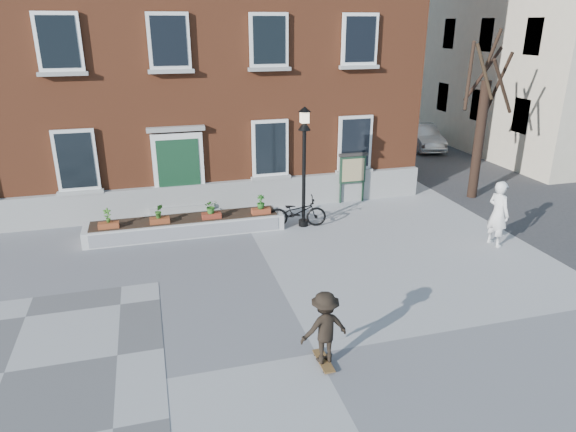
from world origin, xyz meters
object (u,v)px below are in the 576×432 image
object	(u,v)px
lamp_post	(304,151)
notice_board	(353,169)
bicycle	(297,212)
parked_car	(422,137)
bystander	(498,214)
skateboarder	(325,328)

from	to	relation	value
lamp_post	notice_board	size ratio (longest dim) A/B	2.10
bicycle	notice_board	xyz separation A→B (m)	(2.68, 1.86, 0.76)
bicycle	parked_car	size ratio (longest dim) A/B	0.50
bystander	skateboarder	bearing A→B (deg)	111.22
bicycle	notice_board	bearing A→B (deg)	-44.91
bicycle	lamp_post	size ratio (longest dim) A/B	0.49
notice_board	skateboarder	bearing A→B (deg)	-115.12
lamp_post	notice_board	bearing A→B (deg)	36.98
parked_car	skateboarder	size ratio (longest dim) A/B	2.46
bicycle	skateboarder	distance (m)	7.35
bicycle	skateboarder	world-z (taller)	skateboarder
bystander	lamp_post	bearing A→B (deg)	49.71
skateboarder	parked_car	bearing A→B (deg)	55.43
bicycle	bystander	size ratio (longest dim) A/B	0.96
bystander	parked_car	bearing A→B (deg)	-29.27
lamp_post	bystander	bearing A→B (deg)	-30.51
bystander	lamp_post	size ratio (longest dim) A/B	0.51
lamp_post	skateboarder	size ratio (longest dim) A/B	2.50
bystander	lamp_post	world-z (taller)	lamp_post
parked_car	lamp_post	distance (m)	13.20
lamp_post	notice_board	world-z (taller)	lamp_post
bystander	skateboarder	size ratio (longest dim) A/B	1.28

